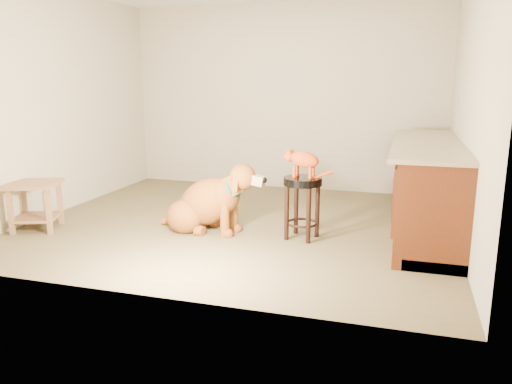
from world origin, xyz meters
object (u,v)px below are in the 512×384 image
(padded_stool, at_px, (302,195))
(golden_retriever, at_px, (208,204))
(wood_stool, at_px, (415,171))
(side_table, at_px, (35,199))
(tabby_kitten, at_px, (302,160))

(padded_stool, height_order, golden_retriever, golden_retriever)
(wood_stool, height_order, golden_retriever, wood_stool)
(wood_stool, distance_m, side_table, 4.61)
(side_table, relative_size, tabby_kitten, 1.25)
(tabby_kitten, bearing_deg, side_table, -158.05)
(side_table, xyz_separation_m, golden_retriever, (1.77, 0.46, -0.04))
(golden_retriever, relative_size, tabby_kitten, 2.44)
(padded_stool, relative_size, golden_retriever, 0.50)
(padded_stool, xyz_separation_m, side_table, (-2.76, -0.50, -0.11))
(wood_stool, xyz_separation_m, side_table, (-3.85, -2.53, -0.06))
(side_table, bearing_deg, padded_stool, 10.36)
(golden_retriever, bearing_deg, side_table, -158.59)
(tabby_kitten, bearing_deg, padded_stool, -5.72)
(wood_stool, bearing_deg, padded_stool, -118.38)
(padded_stool, bearing_deg, wood_stool, 61.62)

